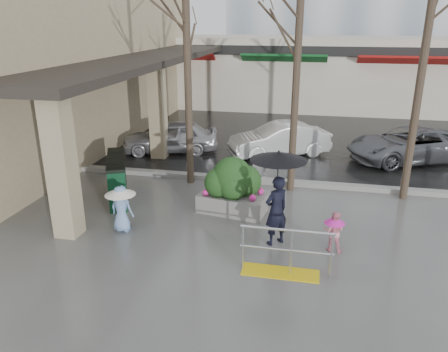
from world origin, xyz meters
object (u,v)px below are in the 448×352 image
(tree_mideast, at_px, (429,24))
(planter, at_px, (233,186))
(child_blue, at_px, (121,204))
(car_b, at_px, (279,140))
(handrail, at_px, (284,257))
(child_pink, at_px, (334,229))
(woman, at_px, (277,188))
(car_a, at_px, (170,137))
(car_c, at_px, (410,145))
(tree_midwest, at_px, (300,9))
(tree_west, at_px, (186,15))
(news_boxes, at_px, (117,178))

(tree_mideast, distance_m, planter, 6.58)
(child_blue, xyz_separation_m, car_b, (3.24, 7.20, -0.09))
(handrail, height_order, child_pink, handrail)
(woman, bearing_deg, car_a, -97.71)
(car_c, bearing_deg, tree_midwest, -70.42)
(woman, distance_m, child_pink, 1.57)
(planter, xyz_separation_m, car_b, (0.78, 5.52, -0.12))
(tree_west, distance_m, news_boxes, 5.08)
(tree_midwest, height_order, child_blue, tree_midwest)
(tree_west, height_order, tree_mideast, tree_west)
(child_blue, bearing_deg, handrail, 171.29)
(news_boxes, distance_m, car_b, 6.76)
(handrail, relative_size, child_pink, 1.98)
(car_a, bearing_deg, child_pink, 25.16)
(tree_midwest, distance_m, car_c, 7.24)
(planter, bearing_deg, woman, -49.92)
(tree_west, distance_m, tree_midwest, 3.20)
(handrail, relative_size, news_boxes, 0.85)
(planter, bearing_deg, child_pink, -31.83)
(woman, bearing_deg, handrail, 59.85)
(tree_mideast, distance_m, car_b, 6.80)
(handrail, relative_size, car_a, 0.51)
(tree_midwest, height_order, tree_mideast, tree_midwest)
(tree_west, xyz_separation_m, car_b, (2.53, 3.55, -4.45))
(news_boxes, bearing_deg, handrail, -55.75)
(tree_west, xyz_separation_m, child_pink, (4.38, -3.60, -4.55))
(child_pink, distance_m, planter, 3.10)
(car_b, bearing_deg, car_a, -111.25)
(child_blue, xyz_separation_m, car_a, (-1.00, 6.79, -0.09))
(handrail, distance_m, woman, 1.65)
(child_blue, bearing_deg, car_a, -74.53)
(tree_mideast, bearing_deg, car_a, 159.10)
(news_boxes, distance_m, car_a, 4.86)
(car_b, bearing_deg, handrail, -21.14)
(car_b, bearing_deg, woman, -22.51)
(car_c, bearing_deg, news_boxes, -81.83)
(tree_mideast, height_order, news_boxes, tree_mideast)
(tree_west, height_order, car_a, tree_west)
(child_pink, xyz_separation_m, car_a, (-6.09, 6.74, 0.09))
(tree_mideast, relative_size, news_boxes, 2.91)
(tree_mideast, distance_m, child_blue, 9.08)
(tree_west, bearing_deg, planter, -48.39)
(tree_midwest, xyz_separation_m, car_b, (-0.67, 3.55, -4.60))
(tree_west, relative_size, child_blue, 5.72)
(car_b, distance_m, car_c, 4.76)
(handrail, xyz_separation_m, car_c, (3.92, 8.61, 0.25))
(woman, xyz_separation_m, child_pink, (1.32, -0.07, -0.85))
(car_a, height_order, car_b, same)
(tree_mideast, bearing_deg, tree_midwest, 180.00)
(handrail, distance_m, news_boxes, 5.93)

